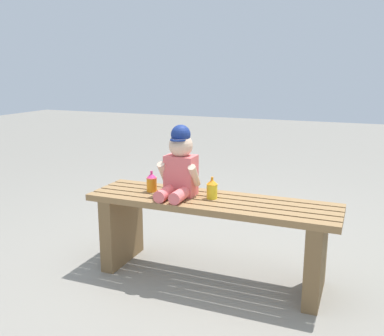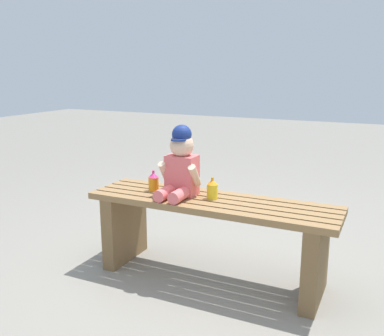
{
  "view_description": "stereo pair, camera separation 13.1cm",
  "coord_description": "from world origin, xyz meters",
  "views": [
    {
      "loc": [
        0.77,
        -2.17,
        1.18
      ],
      "look_at": [
        -0.1,
        -0.05,
        0.65
      ],
      "focal_mm": 40.3,
      "sensor_mm": 36.0,
      "label": 1
    },
    {
      "loc": [
        0.89,
        -2.12,
        1.18
      ],
      "look_at": [
        -0.1,
        -0.05,
        0.65
      ],
      "focal_mm": 40.3,
      "sensor_mm": 36.0,
      "label": 2
    }
  ],
  "objects": [
    {
      "name": "sippy_cup_right",
      "position": [
        -0.0,
        0.01,
        0.53
      ],
      "size": [
        0.06,
        0.06,
        0.12
      ],
      "color": "yellow",
      "rests_on": "park_bench"
    },
    {
      "name": "ground_plane",
      "position": [
        0.0,
        0.0,
        0.0
      ],
      "size": [
        16.0,
        16.0,
        0.0
      ],
      "primitive_type": "plane",
      "color": "gray"
    },
    {
      "name": "sippy_cup_left",
      "position": [
        -0.38,
        0.01,
        0.53
      ],
      "size": [
        0.06,
        0.06,
        0.12
      ],
      "color": "orange",
      "rests_on": "park_bench"
    },
    {
      "name": "park_bench",
      "position": [
        0.0,
        0.0,
        0.31
      ],
      "size": [
        1.41,
        0.38,
        0.47
      ],
      "color": "olive",
      "rests_on": "ground_plane"
    },
    {
      "name": "child_figure",
      "position": [
        -0.19,
        -0.0,
        0.65
      ],
      "size": [
        0.23,
        0.27,
        0.4
      ],
      "color": "#E56666",
      "rests_on": "park_bench"
    }
  ]
}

